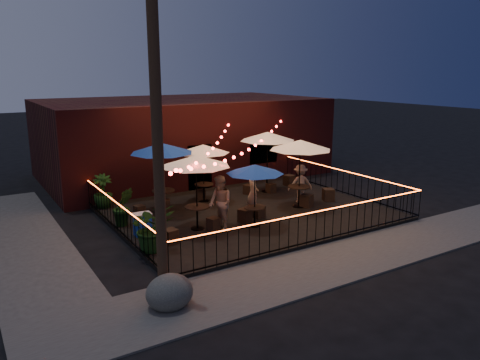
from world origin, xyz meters
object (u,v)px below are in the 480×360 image
object	(u,v)px
cafe_table_1	(162,149)
cooler	(143,224)
boulder	(170,293)
cafe_table_2	(255,170)
cafe_table_5	(268,137)
utility_pole	(157,137)
cafe_table_3	(203,150)
cafe_table_4	(300,146)
cafe_table_0	(196,162)

from	to	relation	value
cafe_table_1	cooler	bearing A→B (deg)	-127.21
cafe_table_1	boulder	xyz separation A→B (m)	(-2.75, -6.91, -2.18)
cafe_table_1	cafe_table_2	world-z (taller)	cafe_table_1
cafe_table_5	cooler	size ratio (longest dim) A/B	4.11
utility_pole	boulder	world-z (taller)	utility_pole
utility_pole	cafe_table_2	bearing A→B (deg)	32.63
cafe_table_5	cafe_table_3	bearing A→B (deg)	178.67
boulder	cafe_table_5	bearing A→B (deg)	42.67
cafe_table_4	cafe_table_0	bearing A→B (deg)	-176.85
utility_pole	cafe_table_3	xyz separation A→B (m)	(4.62, 6.73, -1.67)
cafe_table_5	cooler	world-z (taller)	cafe_table_5
cafe_table_1	boulder	bearing A→B (deg)	-111.69
utility_pole	cafe_table_5	distance (m)	10.32
cafe_table_4	boulder	xyz separation A→B (m)	(-7.54, -4.59, -2.22)
boulder	cafe_table_4	bearing A→B (deg)	31.33
cafe_table_1	cafe_table_4	size ratio (longest dim) A/B	0.84
cafe_table_2	boulder	distance (m)	6.18
cooler	boulder	distance (m)	4.84
cafe_table_2	cooler	world-z (taller)	cafe_table_2
utility_pole	cooler	bearing A→B (deg)	76.42
cafe_table_5	cooler	xyz separation A→B (m)	(-6.76, -2.51, -2.07)
cafe_table_2	cafe_table_3	world-z (taller)	cafe_table_3
cafe_table_3	cafe_table_4	xyz separation A→B (m)	(2.84, -2.70, 0.28)
cafe_table_3	cafe_table_5	bearing A→B (deg)	-1.33
utility_pole	cafe_table_1	distance (m)	7.02
utility_pole	cafe_table_3	distance (m)	8.33
utility_pole	cooler	size ratio (longest dim) A/B	10.53
cafe_table_4	utility_pole	bearing A→B (deg)	-151.65
cafe_table_2	cafe_table_4	distance (m)	3.02
boulder	utility_pole	bearing A→B (deg)	81.98
utility_pole	cafe_table_2	distance (m)	5.83
cafe_table_2	cafe_table_5	xyz separation A→B (m)	(3.10, 3.67, 0.45)
cafe_table_1	boulder	size ratio (longest dim) A/B	2.63
cafe_table_1	cooler	size ratio (longest dim) A/B	3.50
cafe_table_1	cafe_table_3	world-z (taller)	cafe_table_1
cafe_table_3	cafe_table_5	xyz separation A→B (m)	(3.14, -0.07, 0.28)
cafe_table_3	cafe_table_5	distance (m)	3.15
utility_pole	boulder	size ratio (longest dim) A/B	7.90
cafe_table_0	cafe_table_5	xyz separation A→B (m)	(4.93, 2.89, 0.11)
cafe_table_3	cafe_table_2	bearing A→B (deg)	-89.40
cafe_table_5	boulder	bearing A→B (deg)	-137.33
cafe_table_1	cafe_table_5	bearing A→B (deg)	3.57
cafe_table_3	cafe_table_5	size ratio (longest dim) A/B	0.90
cafe_table_0	cafe_table_3	xyz separation A→B (m)	(1.80, 2.96, -0.17)
cafe_table_0	cafe_table_2	bearing A→B (deg)	-23.21
cafe_table_5	cafe_table_0	bearing A→B (deg)	-149.66
cafe_table_2	boulder	xyz separation A→B (m)	(-4.74, -3.55, -1.76)
cafe_table_0	cafe_table_5	size ratio (longest dim) A/B	0.82
cafe_table_0	cafe_table_2	size ratio (longest dim) A/B	1.12
cafe_table_3	boulder	world-z (taller)	cafe_table_3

